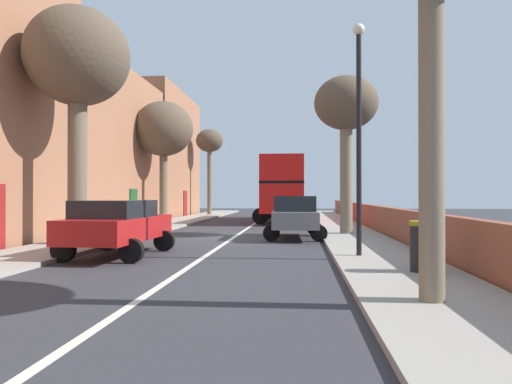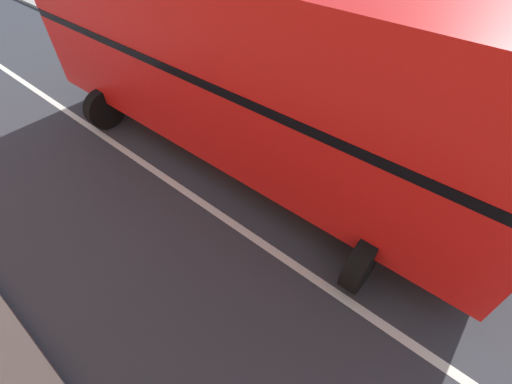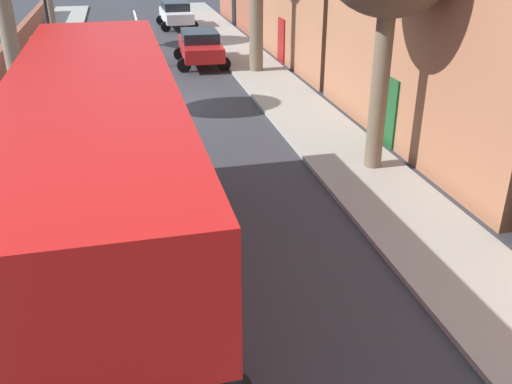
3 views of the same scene
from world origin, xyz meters
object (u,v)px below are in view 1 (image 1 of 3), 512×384
street_tree_right_1 (346,108)px  parked_car_grey_right_1 (294,215)px  parked_car_red_left_2 (118,224)px  litter_bin_right (423,246)px  street_tree_left_2 (164,130)px  lamppost_right (359,120)px  street_tree_left_0 (209,144)px  street_tree_left_4 (78,62)px  double_decker_bus (284,186)px

street_tree_right_1 → parked_car_grey_right_1: bearing=-149.0°
parked_car_red_left_2 → litter_bin_right: (7.80, -2.70, -0.26)m
parked_car_grey_right_1 → street_tree_left_2: 12.10m
street_tree_left_2 → lamppost_right: bearing=-55.8°
parked_car_red_left_2 → lamppost_right: (6.80, -0.08, 2.88)m
street_tree_right_1 → lamppost_right: bearing=-93.2°
street_tree_left_0 → street_tree_left_4: bearing=-89.8°
street_tree_right_1 → double_decker_bus: bearing=105.3°
parked_car_red_left_2 → street_tree_left_2: bearing=101.2°
parked_car_grey_right_1 → lamppost_right: 6.94m
double_decker_bus → litter_bin_right: bearing=-80.3°
parked_car_red_left_2 → street_tree_left_2: 15.04m
parked_car_grey_right_1 → street_tree_left_0: bearing=109.9°
parked_car_grey_right_1 → parked_car_red_left_2: 7.81m
parked_car_grey_right_1 → street_tree_left_0: street_tree_left_0 is taller
double_decker_bus → lamppost_right: size_ratio=1.70×
parked_car_red_left_2 → lamppost_right: size_ratio=0.69×
double_decker_bus → street_tree_left_2: street_tree_left_2 is taller
street_tree_right_1 → street_tree_left_2: 12.03m
parked_car_red_left_2 → street_tree_left_4: size_ratio=0.54×
parked_car_red_left_2 → street_tree_right_1: size_ratio=0.64×
street_tree_left_0 → parked_car_red_left_2: bearing=-84.9°
parked_car_red_left_2 → litter_bin_right: bearing=-19.1°
street_tree_left_2 → lamppost_right: size_ratio=1.14×
street_tree_left_2 → double_decker_bus: bearing=31.5°
double_decker_bus → litter_bin_right: double_decker_bus is taller
street_tree_left_4 → double_decker_bus: bearing=68.2°
litter_bin_right → street_tree_right_1: bearing=93.4°
parked_car_red_left_2 → litter_bin_right: size_ratio=4.00×
parked_car_red_left_2 → street_tree_left_4: street_tree_left_4 is taller
lamppost_right → parked_car_red_left_2: bearing=179.4°
street_tree_left_2 → lamppost_right: street_tree_left_2 is taller
street_tree_left_0 → street_tree_left_2: bearing=-91.9°
parked_car_grey_right_1 → street_tree_left_4: street_tree_left_4 is taller
street_tree_left_4 → lamppost_right: 9.65m
parked_car_grey_right_1 → lamppost_right: lamppost_right is taller
street_tree_left_2 → street_tree_left_4: (0.51, -11.87, 0.66)m
street_tree_right_1 → litter_bin_right: (0.59, -10.02, -4.82)m
double_decker_bus → litter_bin_right: 21.38m
double_decker_bus → parked_car_red_left_2: 18.84m
street_tree_left_0 → lamppost_right: bearing=-70.8°
street_tree_right_1 → street_tree_left_4: bearing=-151.4°
parked_car_red_left_2 → street_tree_left_0: (-2.36, 26.29, 5.22)m
street_tree_left_2 → litter_bin_right: size_ratio=6.63×
parked_car_grey_right_1 → street_tree_left_0: 22.21m
parked_car_grey_right_1 → parked_car_red_left_2: size_ratio=1.01×
parked_car_red_left_2 → lamppost_right: bearing=-0.6°
parked_car_red_left_2 → street_tree_left_0: 26.91m
parked_car_grey_right_1 → street_tree_left_4: (-7.26, -3.83, 5.29)m
street_tree_left_0 → street_tree_left_2: 12.28m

